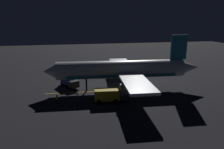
# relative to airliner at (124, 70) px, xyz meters

# --- Properties ---
(ground_plane) EXTENTS (180.00, 180.00, 0.20)m
(ground_plane) POSITION_rel_airliner_xyz_m (0.05, 0.57, -4.48)
(ground_plane) COLOR #232328
(apron_guide_stripe) EXTENTS (1.80, 24.53, 0.01)m
(apron_guide_stripe) POSITION_rel_airliner_xyz_m (-0.41, 4.57, -4.37)
(apron_guide_stripe) COLOR gold
(apron_guide_stripe) RESTS_ON ground_plane
(airliner) EXTENTS (29.22, 34.29, 11.83)m
(airliner) POSITION_rel_airliner_xyz_m (0.00, 0.00, 0.00)
(airliner) COLOR silver
(airliner) RESTS_ON ground_plane
(baggage_truck) EXTENTS (6.35, 4.33, 2.55)m
(baggage_truck) POSITION_rel_airliner_xyz_m (4.52, 11.78, -3.07)
(baggage_truck) COLOR navy
(baggage_truck) RESTS_ON ground_plane
(catering_truck) EXTENTS (2.69, 6.47, 2.48)m
(catering_truck) POSITION_rel_airliner_xyz_m (-6.57, 4.33, -3.09)
(catering_truck) COLOR gold
(catering_truck) RESTS_ON ground_plane
(ground_crew_worker) EXTENTS (0.40, 0.40, 1.74)m
(ground_crew_worker) POSITION_rel_airliner_xyz_m (-5.57, 13.97, -3.49)
(ground_crew_worker) COLOR black
(ground_crew_worker) RESTS_ON ground_plane
(traffic_cone_near_left) EXTENTS (0.50, 0.50, 0.55)m
(traffic_cone_near_left) POSITION_rel_airliner_xyz_m (-1.26, 10.16, -4.13)
(traffic_cone_near_left) COLOR #EA590F
(traffic_cone_near_left) RESTS_ON ground_plane
(traffic_cone_near_right) EXTENTS (0.50, 0.50, 0.55)m
(traffic_cone_near_right) POSITION_rel_airliner_xyz_m (-8.62, 11.06, -4.13)
(traffic_cone_near_right) COLOR #EA590F
(traffic_cone_near_right) RESTS_ON ground_plane
(traffic_cone_under_wing) EXTENTS (0.50, 0.50, 0.55)m
(traffic_cone_under_wing) POSITION_rel_airliner_xyz_m (6.87, 10.31, -4.13)
(traffic_cone_under_wing) COLOR #EA590F
(traffic_cone_under_wing) RESTS_ON ground_plane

